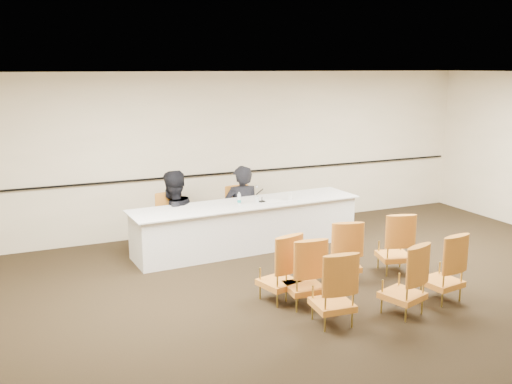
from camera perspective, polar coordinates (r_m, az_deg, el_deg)
floor at (r=7.94m, az=9.81°, el=-10.62°), size 10.00×10.00×0.00m
ceiling at (r=7.31m, az=10.69°, el=11.58°), size 10.00×10.00×0.00m
wall_back at (r=10.96m, az=-1.56°, el=4.12°), size 10.00×0.04×3.00m
wall_rail at (r=10.99m, az=-1.47°, el=2.03°), size 9.80×0.04×0.03m
panel_table at (r=9.82m, az=-0.89°, el=-3.39°), size 4.09×1.15×0.81m
panelist_main at (r=10.40m, az=-1.45°, el=-2.36°), size 0.71×0.50×1.85m
panelist_main_chair at (r=10.39m, az=-1.45°, el=-2.11°), size 0.53×0.53×0.95m
panelist_second at (r=9.92m, az=-8.32°, el=-3.19°), size 1.11×1.00×1.86m
panelist_second_chair at (r=9.91m, az=-8.33°, el=-2.96°), size 0.53×0.53×0.95m
papers at (r=9.87m, az=1.89°, el=-0.88°), size 0.34×0.27×0.00m
microphone at (r=9.76m, az=0.60°, el=-0.22°), size 0.14×0.21×0.27m
water_bottle at (r=9.58m, az=-1.70°, el=-0.64°), size 0.08×0.08×0.21m
drinking_glass at (r=9.77m, az=0.12°, el=-0.72°), size 0.08×0.08×0.10m
coffee_cup at (r=9.96m, az=3.40°, el=-0.38°), size 0.11×0.11×0.14m
aud_chair_front_left at (r=7.66m, az=2.32°, el=-7.47°), size 0.61×0.61×0.95m
aud_chair_front_mid at (r=8.38m, az=8.67°, el=-5.84°), size 0.61×0.61×0.95m
aud_chair_front_right at (r=8.95m, az=13.71°, el=-4.88°), size 0.61×0.61×0.95m
aud_chair_back_left at (r=7.05m, az=7.68°, el=-9.40°), size 0.54×0.54×0.95m
aud_chair_back_mid at (r=7.49m, az=14.52°, el=-8.35°), size 0.63×0.63×0.95m
aud_chair_back_right at (r=8.07m, az=18.11°, el=-7.07°), size 0.57×0.57×0.95m
aud_chair_extra at (r=7.53m, az=4.85°, el=-7.87°), size 0.54×0.54×0.95m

